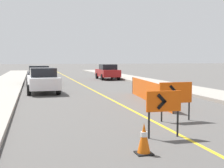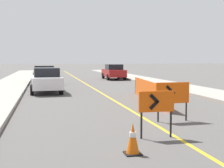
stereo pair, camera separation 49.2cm
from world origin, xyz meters
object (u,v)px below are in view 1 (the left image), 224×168
arrow_barricade_secondary (176,94)px  parked_car_curb_near (43,80)px  traffic_cone_fifth (144,139)px  parked_car_curb_far (108,72)px  arrow_barricade_primary (164,104)px  parked_car_curb_mid (39,75)px

arrow_barricade_secondary → parked_car_curb_near: (-4.15, 10.35, -0.14)m
traffic_cone_fifth → parked_car_curb_far: 25.82m
parked_car_curb_near → arrow_barricade_primary: bearing=-79.8°
parked_car_curb_mid → arrow_barricade_primary: bearing=-82.6°
traffic_cone_fifth → parked_car_curb_mid: size_ratio=0.16×
parked_car_curb_near → parked_car_curb_mid: 6.29m
parked_car_curb_mid → parked_car_curb_far: 8.94m
traffic_cone_fifth → arrow_barricade_secondary: arrow_barricade_secondary is taller
traffic_cone_fifth → arrow_barricade_primary: bearing=50.9°
arrow_barricade_primary → parked_car_curb_mid: parked_car_curb_mid is taller
parked_car_curb_near → parked_car_curb_mid: size_ratio=1.01×
parked_car_curb_mid → parked_car_curb_far: same height
parked_car_curb_mid → parked_car_curb_far: size_ratio=1.01×
traffic_cone_fifth → parked_car_curb_near: 13.77m
traffic_cone_fifth → arrow_barricade_primary: size_ratio=0.55×
traffic_cone_fifth → arrow_barricade_secondary: bearing=54.3°
parked_car_curb_near → traffic_cone_fifth: bearing=-85.1°
arrow_barricade_primary → parked_car_curb_near: bearing=103.5°
parked_car_curb_near → parked_car_curb_mid: same height
arrow_barricade_primary → arrow_barricade_secondary: size_ratio=0.95×
arrow_barricade_primary → parked_car_curb_mid: bearing=99.7°
arrow_barricade_secondary → parked_car_curb_far: 22.18m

